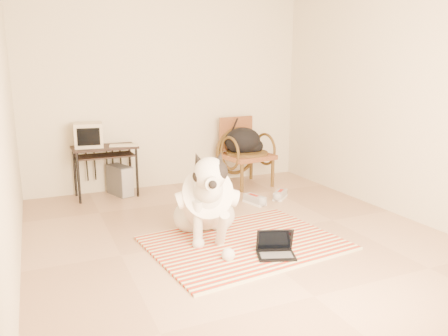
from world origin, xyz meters
TOP-DOWN VIEW (x-y plane):
  - floor at (0.00, 0.00)m, footprint 4.50×4.50m
  - wall_back at (0.00, 2.25)m, footprint 4.50×0.00m
  - wall_front at (0.00, -2.25)m, footprint 4.50×0.00m
  - wall_left at (-2.00, 0.00)m, footprint 0.00×4.50m
  - wall_right at (2.00, 0.00)m, footprint 0.00×4.50m
  - rug at (-0.02, -0.21)m, footprint 1.90×1.54m
  - dog at (-0.30, 0.08)m, footprint 0.68×1.33m
  - laptop at (0.09, -0.60)m, footprint 0.39×0.34m
  - computer_desk at (-0.97, 1.98)m, footprint 0.82×0.47m
  - crt_monitor at (-1.16, 2.02)m, footprint 0.38×0.37m
  - desk_keyboard at (-0.74, 1.90)m, footprint 0.38×0.22m
  - pc_tower at (-0.80, 2.00)m, footprint 0.31×0.46m
  - rattan_chair at (0.98, 1.81)m, footprint 0.72×0.70m
  - backpack at (0.97, 1.82)m, footprint 0.57×0.44m
  - sneaker_left at (0.67, 0.90)m, footprint 0.20×0.34m
  - sneaker_right at (1.08, 0.97)m, footprint 0.30×0.29m

SIDE VIEW (x-z plane):
  - floor at x=0.00m, z-range 0.00..0.00m
  - rug at x=-0.02m, z-range 0.00..0.02m
  - sneaker_right at x=1.08m, z-range -0.01..0.10m
  - sneaker_left at x=0.67m, z-range -0.01..0.10m
  - laptop at x=0.09m, z-range -0.04..0.19m
  - pc_tower at x=-0.80m, z-range 0.00..0.40m
  - dog at x=-0.30m, z-range -0.10..0.86m
  - rattan_chair at x=0.98m, z-range 0.00..0.98m
  - computer_desk at x=-0.97m, z-range 0.24..0.92m
  - backpack at x=0.97m, z-range 0.43..0.82m
  - desk_keyboard at x=-0.74m, z-range 0.67..0.70m
  - crt_monitor at x=-1.16m, z-range 0.67..0.98m
  - wall_back at x=0.00m, z-range -0.90..3.60m
  - wall_front at x=0.00m, z-range -0.90..3.60m
  - wall_left at x=-2.00m, z-range -0.90..3.60m
  - wall_right at x=2.00m, z-range -0.90..3.60m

